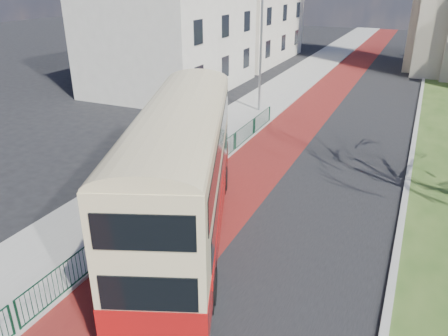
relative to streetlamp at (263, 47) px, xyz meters
The scene contains 11 objects.
ground 19.08m from the streetlamp, 76.42° to the right, with size 160.00×160.00×0.00m, color black.
road_carriageway 7.70m from the streetlamp, 18.88° to the left, with size 9.00×120.00×0.01m, color black.
bus_lane 5.91m from the streetlamp, 32.43° to the left, with size 3.40×120.00×0.01m, color #591414.
pavement_west 5.00m from the streetlamp, 108.07° to the left, with size 4.00×120.00×0.12m, color gray.
kerb_west 5.13m from the streetlamp, 56.03° to the left, with size 0.25×120.00×0.13m, color #999993.
kerb_east 12.07m from the streetlamp, 20.95° to the left, with size 0.25×80.00×0.13m, color #999993.
pedestrian_railing 14.64m from the streetlamp, 84.30° to the right, with size 0.07×24.00×1.12m.
street_block_near 10.62m from the streetlamp, 157.49° to the left, with size 10.30×14.30×13.00m.
street_block_far 22.24m from the streetlamp, 115.76° to the left, with size 10.30×16.30×11.50m.
streetlamp is the anchor object (origin of this frame).
bus 17.24m from the streetlamp, 79.58° to the right, with size 6.89×11.99×4.94m.
Camera 1 is at (5.88, -11.03, 8.91)m, focal length 35.00 mm.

